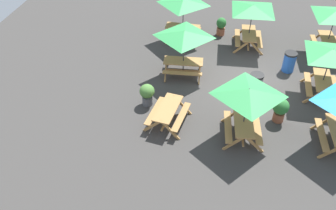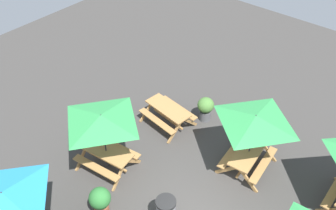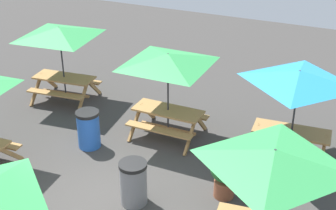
{
  "view_description": "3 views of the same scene",
  "coord_description": "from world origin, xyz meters",
  "px_view_note": "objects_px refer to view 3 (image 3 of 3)",
  "views": [
    {
      "loc": [
        -14.14,
        0.69,
        10.2
      ],
      "look_at": [
        -3.25,
        3.04,
        0.9
      ],
      "focal_mm": 40.0,
      "sensor_mm": 36.0,
      "label": 1
    },
    {
      "loc": [
        3.5,
        -5.07,
        9.66
      ],
      "look_at": [
        -3.25,
        3.04,
        0.9
      ],
      "focal_mm": 40.0,
      "sensor_mm": 36.0,
      "label": 2
    },
    {
      "loc": [
        -4.54,
        6.56,
        6.32
      ],
      "look_at": [
        -0.05,
        -3.08,
        0.9
      ],
      "focal_mm": 50.0,
      "sensor_mm": 36.0,
      "label": 3
    }
  ],
  "objects_px": {
    "picnic_table_5": "(298,83)",
    "trash_bin_gray": "(134,183)",
    "picnic_table_1": "(60,37)",
    "picnic_table_2": "(168,65)",
    "picnic_table_7": "(273,166)",
    "potted_plant_0": "(225,172)",
    "trash_bin_blue": "(89,129)"
  },
  "relations": [
    {
      "from": "picnic_table_1",
      "to": "picnic_table_7",
      "type": "height_order",
      "value": "same"
    },
    {
      "from": "picnic_table_1",
      "to": "picnic_table_5",
      "type": "relative_size",
      "value": 1.2
    },
    {
      "from": "picnic_table_2",
      "to": "picnic_table_5",
      "type": "relative_size",
      "value": 1.21
    },
    {
      "from": "picnic_table_2",
      "to": "picnic_table_1",
      "type": "bearing_deg",
      "value": -9.36
    },
    {
      "from": "picnic_table_5",
      "to": "trash_bin_gray",
      "type": "bearing_deg",
      "value": 45.19
    },
    {
      "from": "picnic_table_2",
      "to": "picnic_table_7",
      "type": "xyz_separation_m",
      "value": [
        -3.38,
        3.18,
        0.0
      ]
    },
    {
      "from": "picnic_table_5",
      "to": "picnic_table_7",
      "type": "distance_m",
      "value": 3.47
    },
    {
      "from": "picnic_table_1",
      "to": "potted_plant_0",
      "type": "height_order",
      "value": "picnic_table_1"
    },
    {
      "from": "picnic_table_2",
      "to": "trash_bin_blue",
      "type": "height_order",
      "value": "picnic_table_2"
    },
    {
      "from": "picnic_table_5",
      "to": "potted_plant_0",
      "type": "distance_m",
      "value": 2.66
    },
    {
      "from": "picnic_table_1",
      "to": "picnic_table_5",
      "type": "distance_m",
      "value": 6.81
    },
    {
      "from": "potted_plant_0",
      "to": "picnic_table_7",
      "type": "bearing_deg",
      "value": 131.32
    },
    {
      "from": "trash_bin_blue",
      "to": "potted_plant_0",
      "type": "height_order",
      "value": "potted_plant_0"
    },
    {
      "from": "picnic_table_1",
      "to": "picnic_table_7",
      "type": "relative_size",
      "value": 1.2
    },
    {
      "from": "picnic_table_1",
      "to": "trash_bin_gray",
      "type": "relative_size",
      "value": 2.87
    },
    {
      "from": "picnic_table_7",
      "to": "potted_plant_0",
      "type": "relative_size",
      "value": 2.2
    },
    {
      "from": "picnic_table_1",
      "to": "potted_plant_0",
      "type": "distance_m",
      "value": 6.48
    },
    {
      "from": "picnic_table_1",
      "to": "trash_bin_gray",
      "type": "height_order",
      "value": "picnic_table_1"
    },
    {
      "from": "picnic_table_7",
      "to": "trash_bin_gray",
      "type": "height_order",
      "value": "picnic_table_7"
    },
    {
      "from": "picnic_table_1",
      "to": "picnic_table_2",
      "type": "distance_m",
      "value": 3.75
    },
    {
      "from": "picnic_table_2",
      "to": "potted_plant_0",
      "type": "xyz_separation_m",
      "value": [
        -2.16,
        1.8,
        -1.38
      ]
    },
    {
      "from": "picnic_table_1",
      "to": "trash_bin_gray",
      "type": "xyz_separation_m",
      "value": [
        -4.21,
        3.4,
        -1.49
      ]
    },
    {
      "from": "picnic_table_2",
      "to": "picnic_table_5",
      "type": "height_order",
      "value": "same"
    },
    {
      "from": "picnic_table_5",
      "to": "picnic_table_7",
      "type": "xyz_separation_m",
      "value": [
        -0.27,
        3.46,
        0.0
      ]
    },
    {
      "from": "potted_plant_0",
      "to": "picnic_table_5",
      "type": "bearing_deg",
      "value": -114.47
    },
    {
      "from": "picnic_table_2",
      "to": "picnic_table_7",
      "type": "height_order",
      "value": "same"
    },
    {
      "from": "picnic_table_5",
      "to": "trash_bin_blue",
      "type": "height_order",
      "value": "picnic_table_5"
    },
    {
      "from": "picnic_table_1",
      "to": "potted_plant_0",
      "type": "relative_size",
      "value": 2.65
    },
    {
      "from": "picnic_table_2",
      "to": "trash_bin_gray",
      "type": "distance_m",
      "value": 3.21
    },
    {
      "from": "picnic_table_5",
      "to": "trash_bin_gray",
      "type": "relative_size",
      "value": 2.38
    },
    {
      "from": "picnic_table_5",
      "to": "trash_bin_gray",
      "type": "xyz_separation_m",
      "value": [
        2.59,
        3.07,
        -1.49
      ]
    },
    {
      "from": "picnic_table_7",
      "to": "potted_plant_0",
      "type": "bearing_deg",
      "value": -56.17
    }
  ]
}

